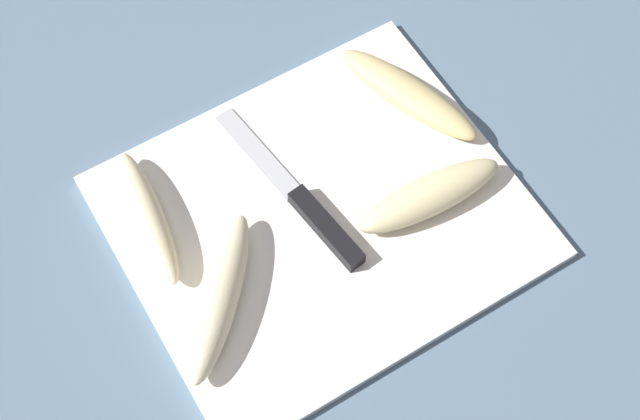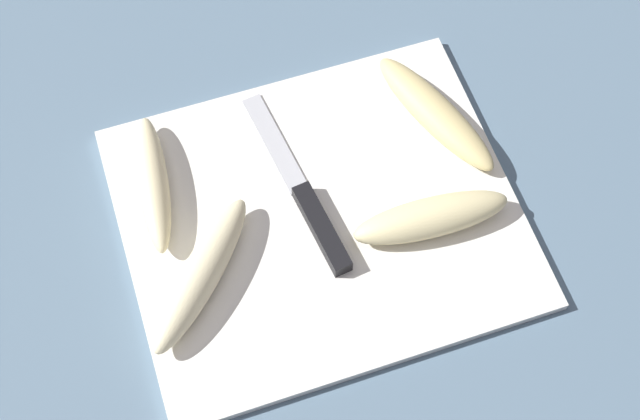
% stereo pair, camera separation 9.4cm
% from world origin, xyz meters
% --- Properties ---
extents(ground_plane, '(4.00, 4.00, 0.00)m').
position_xyz_m(ground_plane, '(0.00, 0.00, 0.00)').
color(ground_plane, slate).
extents(cutting_board, '(0.42, 0.36, 0.01)m').
position_xyz_m(cutting_board, '(0.00, 0.00, 0.01)').
color(cutting_board, white).
rests_on(cutting_board, ground_plane).
extents(knife, '(0.05, 0.24, 0.02)m').
position_xyz_m(knife, '(-0.01, 0.00, 0.02)').
color(knife, black).
rests_on(knife, cutting_board).
extents(banana_soft_right, '(0.17, 0.05, 0.04)m').
position_xyz_m(banana_soft_right, '(0.11, -0.05, 0.03)').
color(banana_soft_right, beige).
rests_on(banana_soft_right, cutting_board).
extents(banana_pale_long, '(0.15, 0.16, 0.04)m').
position_xyz_m(banana_pale_long, '(-0.14, -0.04, 0.03)').
color(banana_pale_long, beige).
rests_on(banana_pale_long, cutting_board).
extents(banana_cream_curved, '(0.05, 0.17, 0.04)m').
position_xyz_m(banana_cream_curved, '(-0.16, 0.08, 0.03)').
color(banana_cream_curved, beige).
rests_on(banana_cream_curved, cutting_board).
extents(banana_spotted_left, '(0.10, 0.19, 0.03)m').
position_xyz_m(banana_spotted_left, '(0.16, 0.07, 0.03)').
color(banana_spotted_left, '#DBC684').
rests_on(banana_spotted_left, cutting_board).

